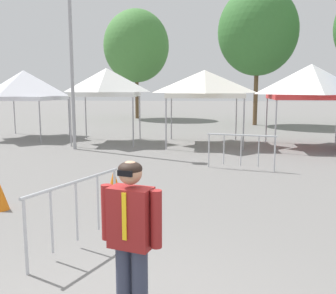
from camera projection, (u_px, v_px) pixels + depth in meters
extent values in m
cylinder|color=#9E9EA3|center=(40.00, 120.00, 17.26)|extent=(0.06, 0.06, 2.08)
cylinder|color=#9E9EA3|center=(14.00, 114.00, 20.82)|extent=(0.06, 0.06, 2.08)
cylinder|color=#9E9EA3|center=(69.00, 115.00, 20.31)|extent=(0.06, 0.06, 2.08)
pyramid|color=white|center=(24.00, 83.00, 18.79)|extent=(3.50, 3.50, 1.23)
cube|color=white|center=(25.00, 98.00, 18.90)|extent=(3.46, 3.46, 0.20)
cylinder|color=#9E9EA3|center=(70.00, 120.00, 16.19)|extent=(0.06, 0.06, 2.29)
cylinder|color=#9E9EA3|center=(133.00, 120.00, 16.10)|extent=(0.06, 0.06, 2.29)
cylinder|color=#9E9EA3|center=(86.00, 115.00, 18.81)|extent=(0.06, 0.06, 2.29)
cylinder|color=#9E9EA3|center=(140.00, 115.00, 18.72)|extent=(0.06, 0.06, 2.29)
pyramid|color=white|center=(107.00, 80.00, 17.20)|extent=(2.95, 2.95, 1.05)
cube|color=white|center=(107.00, 94.00, 17.30)|extent=(2.92, 2.92, 0.20)
cylinder|color=#9E9EA3|center=(166.00, 122.00, 15.45)|extent=(0.06, 0.06, 2.25)
cylinder|color=#9E9EA3|center=(244.00, 122.00, 15.21)|extent=(0.06, 0.06, 2.25)
cylinder|color=#9E9EA3|center=(171.00, 116.00, 18.49)|extent=(0.06, 0.06, 2.25)
cylinder|color=#9E9EA3|center=(236.00, 116.00, 18.25)|extent=(0.06, 0.06, 2.25)
pyramid|color=white|center=(205.00, 81.00, 16.60)|extent=(3.30, 3.30, 0.97)
cube|color=white|center=(204.00, 95.00, 16.69)|extent=(3.27, 3.27, 0.20)
cylinder|color=#9E9EA3|center=(276.00, 124.00, 14.65)|extent=(0.06, 0.06, 2.21)
cylinder|color=#9E9EA3|center=(267.00, 118.00, 17.66)|extent=(0.06, 0.06, 2.21)
pyramid|color=white|center=(311.00, 79.00, 15.68)|extent=(3.35, 3.35, 1.21)
cube|color=red|center=(310.00, 97.00, 15.79)|extent=(3.32, 3.32, 0.20)
cylinder|color=#33384C|center=(124.00, 289.00, 3.89)|extent=(0.16, 0.16, 0.92)
cylinder|color=#33384C|center=(140.00, 292.00, 3.82)|extent=(0.16, 0.16, 0.92)
cube|color=maroon|center=(131.00, 218.00, 3.74)|extent=(0.47, 0.35, 0.60)
cylinder|color=maroon|center=(107.00, 212.00, 3.84)|extent=(0.11, 0.11, 0.56)
cylinder|color=maroon|center=(156.00, 219.00, 3.64)|extent=(0.11, 0.11, 0.56)
sphere|color=tan|center=(130.00, 173.00, 3.67)|extent=(0.23, 0.23, 0.23)
ellipsoid|color=black|center=(130.00, 169.00, 3.67)|extent=(0.23, 0.23, 0.14)
cube|color=black|center=(125.00, 173.00, 3.58)|extent=(0.15, 0.07, 0.06)
cube|color=yellow|center=(124.00, 217.00, 3.61)|extent=(0.05, 0.02, 0.46)
cylinder|color=#9E9EA3|center=(71.00, 42.00, 15.03)|extent=(0.14, 0.14, 8.47)
cylinder|color=brown|center=(256.00, 95.00, 25.54)|extent=(0.28, 0.28, 4.01)
ellipsoid|color=#387233|center=(258.00, 31.00, 24.92)|extent=(5.15, 5.15, 5.66)
cylinder|color=brown|center=(137.00, 96.00, 31.10)|extent=(0.28, 0.28, 3.67)
ellipsoid|color=#47843D|center=(136.00, 46.00, 30.51)|extent=(5.16, 5.16, 5.68)
cylinder|color=#B7BABF|center=(75.00, 182.00, 5.86)|extent=(0.85, 1.96, 0.05)
cylinder|color=#B7BABF|center=(115.00, 199.00, 6.81)|extent=(0.04, 0.04, 1.05)
cylinder|color=#B7BABF|center=(25.00, 237.00, 5.07)|extent=(0.04, 0.04, 1.05)
cylinder|color=#B7BABF|center=(98.00, 203.00, 6.39)|extent=(0.04, 0.04, 0.92)
cylinder|color=#B7BABF|center=(77.00, 212.00, 5.93)|extent=(0.04, 0.04, 0.92)
cylinder|color=#B7BABF|center=(52.00, 222.00, 5.47)|extent=(0.04, 0.04, 0.92)
cylinder|color=#B7BABF|center=(241.00, 135.00, 11.64)|extent=(2.05, 0.54, 0.05)
cylinder|color=#B7BABF|center=(275.00, 154.00, 11.40)|extent=(0.04, 0.04, 1.05)
cylinder|color=#B7BABF|center=(209.00, 151.00, 12.05)|extent=(0.04, 0.04, 1.05)
cylinder|color=#B7BABF|center=(259.00, 151.00, 11.54)|extent=(0.04, 0.04, 0.92)
cylinder|color=#B7BABF|center=(241.00, 151.00, 11.71)|extent=(0.04, 0.04, 0.92)
cylinder|color=#B7BABF|center=(224.00, 150.00, 11.88)|extent=(0.04, 0.04, 0.92)
cone|color=orange|center=(1.00, 197.00, 7.84)|extent=(0.32, 0.32, 0.55)
cone|color=orange|center=(114.00, 182.00, 8.95)|extent=(0.32, 0.32, 0.60)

